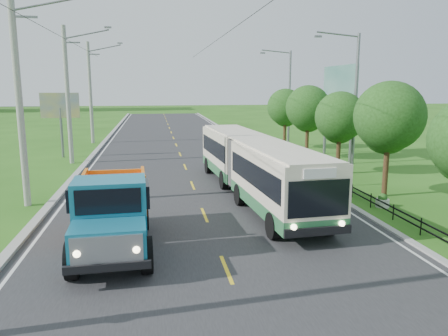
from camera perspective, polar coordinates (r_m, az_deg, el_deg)
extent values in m
plane|color=#255915|center=(14.18, 0.31, -13.15)|extent=(240.00, 240.00, 0.00)
cube|color=#28282B|center=(33.35, -5.35, 0.75)|extent=(14.00, 120.00, 0.02)
cube|color=#9E9E99|center=(33.66, -17.68, 0.49)|extent=(0.40, 120.00, 0.15)
cube|color=#9E9E99|center=(34.55, 6.56, 1.14)|extent=(0.30, 120.00, 0.10)
cube|color=silver|center=(33.59, -16.74, 0.43)|extent=(0.12, 120.00, 0.00)
cube|color=silver|center=(34.43, 5.76, 1.08)|extent=(0.12, 120.00, 0.00)
cube|color=yellow|center=(14.17, 0.31, -13.07)|extent=(0.12, 2.20, 0.00)
cube|color=black|center=(29.16, 11.36, -0.27)|extent=(0.04, 40.00, 0.60)
cylinder|color=gray|center=(22.66, -25.19, 7.83)|extent=(0.32, 0.32, 10.00)
cube|color=slate|center=(22.72, -24.71, 17.51)|extent=(1.20, 0.10, 0.10)
cylinder|color=gray|center=(34.36, -19.74, 8.84)|extent=(0.32, 0.32, 10.00)
cube|color=slate|center=(34.40, -19.30, 15.22)|extent=(1.20, 0.10, 0.10)
cube|color=slate|center=(34.19, -14.92, 17.34)|extent=(0.50, 0.18, 0.12)
cylinder|color=gray|center=(46.21, -17.06, 9.31)|extent=(0.32, 0.32, 10.00)
cube|color=slate|center=(46.24, -16.69, 14.05)|extent=(1.20, 0.10, 0.10)
cube|color=slate|center=(46.08, -13.44, 15.58)|extent=(0.50, 0.18, 0.12)
cylinder|color=#382314|center=(24.32, 20.40, 0.41)|extent=(0.28, 0.28, 3.36)
sphere|color=#1D4112|center=(24.02, 20.79, 6.34)|extent=(3.60, 3.60, 3.60)
sphere|color=#1D4112|center=(24.61, 20.51, 4.76)|extent=(2.64, 2.64, 2.64)
cylinder|color=#382314|center=(29.63, 14.71, 2.14)|extent=(0.28, 0.28, 3.02)
sphere|color=#1D4112|center=(29.40, 14.92, 6.52)|extent=(3.24, 3.24, 3.24)
sphere|color=#1D4112|center=(29.98, 14.82, 5.35)|extent=(2.38, 2.38, 2.38)
cylinder|color=#382314|center=(35.14, 10.79, 3.78)|extent=(0.28, 0.28, 3.25)
sphere|color=#1D4112|center=(34.94, 10.93, 7.74)|extent=(3.48, 3.48, 3.48)
sphere|color=#1D4112|center=(35.51, 10.92, 6.66)|extent=(2.55, 2.55, 2.55)
cylinder|color=#382314|center=(40.80, 7.93, 4.68)|extent=(0.28, 0.28, 3.08)
sphere|color=#1D4112|center=(40.63, 8.01, 7.92)|extent=(3.30, 3.30, 3.30)
sphere|color=#1D4112|center=(41.20, 8.05, 7.04)|extent=(2.42, 2.42, 2.42)
cylinder|color=slate|center=(29.78, 16.76, 7.86)|extent=(0.20, 0.20, 9.00)
cylinder|color=slate|center=(29.34, 14.67, 16.54)|extent=(2.80, 0.10, 0.34)
cube|color=slate|center=(28.84, 12.19, 16.46)|extent=(0.45, 0.16, 0.12)
cylinder|color=slate|center=(42.81, 8.53, 8.91)|extent=(0.20, 0.20, 9.00)
cylinder|color=slate|center=(42.51, 6.84, 14.88)|extent=(2.80, 0.10, 0.34)
cube|color=slate|center=(42.17, 5.08, 14.74)|extent=(0.45, 0.16, 0.12)
cylinder|color=silver|center=(22.34, 19.97, -4.31)|extent=(0.64, 0.64, 0.40)
sphere|color=#1D4112|center=(22.28, 20.02, -3.69)|extent=(0.44, 0.44, 0.44)
cylinder|color=silver|center=(29.39, 12.45, -0.42)|extent=(0.64, 0.64, 0.40)
sphere|color=#1D4112|center=(29.34, 12.47, 0.06)|extent=(0.44, 0.44, 0.44)
cylinder|color=silver|center=(36.83, 7.90, 1.94)|extent=(0.64, 0.64, 0.40)
sphere|color=#1D4112|center=(36.79, 7.91, 2.32)|extent=(0.44, 0.44, 0.44)
cylinder|color=slate|center=(37.70, -20.44, 4.33)|extent=(0.20, 0.20, 4.00)
cube|color=yellow|center=(37.55, -20.65, 7.66)|extent=(3.00, 0.15, 2.00)
cylinder|color=slate|center=(33.71, 16.30, 4.75)|extent=(0.24, 0.24, 5.00)
cylinder|color=slate|center=(38.27, 13.10, 5.56)|extent=(0.24, 0.24, 5.00)
cube|color=#144C47|center=(35.83, 14.85, 10.44)|extent=(0.20, 6.00, 3.00)
cube|color=#2C6E3F|center=(19.16, 7.34, -4.31)|extent=(3.01, 7.71, 0.55)
cube|color=beige|center=(18.88, 7.43, -0.64)|extent=(3.01, 7.71, 1.95)
cube|color=black|center=(18.88, 7.43, -0.61)|extent=(3.01, 7.11, 0.96)
cube|color=#2C6E3F|center=(26.93, 1.23, 0.13)|extent=(2.98, 7.21, 0.55)
cube|color=beige|center=(26.73, 1.24, 2.77)|extent=(2.98, 7.21, 1.95)
cube|color=black|center=(26.73, 1.24, 2.79)|extent=(2.98, 6.61, 0.96)
cube|color=#4C4C4C|center=(22.93, 3.70, 0.72)|extent=(2.43, 1.16, 2.40)
cube|color=black|center=(15.50, 12.29, -3.92)|extent=(2.27, 0.21, 1.31)
cylinder|color=black|center=(16.73, 6.44, -7.51)|extent=(0.39, 1.07, 1.05)
cylinder|color=black|center=(17.59, 13.51, -6.83)|extent=(0.39, 1.07, 1.05)
cylinder|color=black|center=(21.27, 2.04, -3.49)|extent=(0.39, 1.07, 1.05)
cylinder|color=black|center=(21.95, 7.80, -3.14)|extent=(0.39, 1.07, 1.05)
cylinder|color=black|center=(24.51, -0.03, -1.58)|extent=(0.39, 1.07, 1.05)
cylinder|color=black|center=(25.11, 5.05, -1.33)|extent=(0.39, 1.07, 1.05)
cylinder|color=black|center=(28.96, -2.08, 0.32)|extent=(0.39, 1.07, 1.05)
cylinder|color=black|center=(29.47, 2.28, 0.49)|extent=(0.39, 1.07, 1.05)
cube|color=#176E8C|center=(13.60, -14.84, -9.31)|extent=(2.27, 1.56, 1.05)
cube|color=#176E8C|center=(14.95, -14.61, -5.36)|extent=(2.39, 1.78, 2.11)
cube|color=black|center=(14.82, -14.71, -3.40)|extent=(2.60, 1.47, 0.74)
cube|color=black|center=(16.05, -14.29, -7.98)|extent=(1.31, 6.36, 0.26)
cube|color=orange|center=(17.48, -14.19, -2.84)|extent=(2.55, 3.26, 1.37)
cylinder|color=black|center=(14.12, -19.26, -11.33)|extent=(0.42, 1.17, 1.16)
cylinder|color=black|center=(13.98, -10.06, -11.11)|extent=(0.42, 1.17, 1.16)
cylinder|color=black|center=(18.08, -17.51, -6.38)|extent=(0.42, 1.17, 1.16)
cylinder|color=black|center=(17.96, -10.44, -6.16)|extent=(0.42, 1.17, 1.16)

